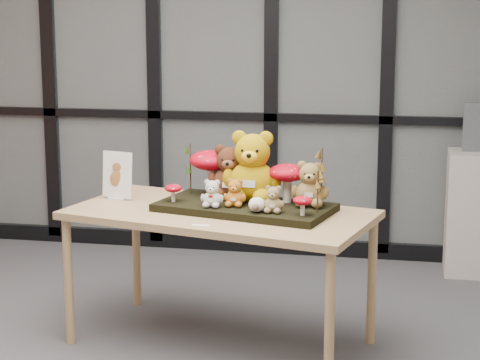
% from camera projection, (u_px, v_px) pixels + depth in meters
% --- Properties ---
extents(room_shell, '(5.00, 5.00, 5.00)m').
position_uv_depth(room_shell, '(95.00, 47.00, 4.07)').
color(room_shell, '#A9A7A0').
rests_on(room_shell, floor).
extents(glass_partition, '(4.90, 0.06, 2.78)m').
position_uv_depth(glass_partition, '(212.00, 67.00, 6.50)').
color(glass_partition, '#2D383F').
rests_on(glass_partition, floor).
extents(display_table, '(1.78, 1.18, 0.76)m').
position_uv_depth(display_table, '(220.00, 223.00, 4.76)').
color(display_table, '#A38258').
rests_on(display_table, floor).
extents(diorama_tray, '(1.02, 0.68, 0.04)m').
position_uv_depth(diorama_tray, '(245.00, 207.00, 4.75)').
color(diorama_tray, black).
rests_on(diorama_tray, display_table).
extents(bear_pooh_yellow, '(0.39, 0.37, 0.43)m').
position_uv_depth(bear_pooh_yellow, '(252.00, 163.00, 4.77)').
color(bear_pooh_yellow, '#B88B07').
rests_on(bear_pooh_yellow, diorama_tray).
extents(bear_brown_medium, '(0.30, 0.29, 0.33)m').
position_uv_depth(bear_brown_medium, '(230.00, 169.00, 4.85)').
color(bear_brown_medium, '#452111').
rests_on(bear_brown_medium, diorama_tray).
extents(bear_tan_back, '(0.24, 0.23, 0.27)m').
position_uv_depth(bear_tan_back, '(310.00, 181.00, 4.67)').
color(bear_tan_back, olive).
rests_on(bear_tan_back, diorama_tray).
extents(bear_small_yellow, '(0.15, 0.14, 0.17)m').
position_uv_depth(bear_small_yellow, '(235.00, 191.00, 4.67)').
color(bear_small_yellow, '#BE681A').
rests_on(bear_small_yellow, diorama_tray).
extents(bear_white_bow, '(0.15, 0.14, 0.16)m').
position_uv_depth(bear_white_bow, '(212.00, 192.00, 4.65)').
color(bear_white_bow, silver).
rests_on(bear_white_bow, diorama_tray).
extents(bear_beige_small, '(0.14, 0.13, 0.16)m').
position_uv_depth(bear_beige_small, '(273.00, 198.00, 4.53)').
color(bear_beige_small, olive).
rests_on(bear_beige_small, diorama_tray).
extents(plush_cream_hedgehog, '(0.08, 0.08, 0.09)m').
position_uv_depth(plush_cream_hedgehog, '(257.00, 204.00, 4.54)').
color(plush_cream_hedgehog, white).
rests_on(plush_cream_hedgehog, diorama_tray).
extents(mushroom_back_left, '(0.25, 0.25, 0.28)m').
position_uv_depth(mushroom_back_left, '(212.00, 170.00, 4.96)').
color(mushroom_back_left, '#A40515').
rests_on(mushroom_back_left, diorama_tray).
extents(mushroom_back_right, '(0.21, 0.21, 0.24)m').
position_uv_depth(mushroom_back_right, '(287.00, 181.00, 4.76)').
color(mushroom_back_right, '#A40515').
rests_on(mushroom_back_right, diorama_tray).
extents(mushroom_front_left, '(0.10, 0.10, 0.11)m').
position_uv_depth(mushroom_front_left, '(173.00, 192.00, 4.79)').
color(mushroom_front_left, '#A40515').
rests_on(mushroom_front_left, diorama_tray).
extents(mushroom_front_right, '(0.10, 0.10, 0.11)m').
position_uv_depth(mushroom_front_right, '(303.00, 205.00, 4.47)').
color(mushroom_front_right, '#A40515').
rests_on(mushroom_front_right, diorama_tray).
extents(sprig_green_far_left, '(0.05, 0.05, 0.29)m').
position_uv_depth(sprig_green_far_left, '(190.00, 168.00, 4.99)').
color(sprig_green_far_left, '#1B3D0D').
rests_on(sprig_green_far_left, diorama_tray).
extents(sprig_green_mid_left, '(0.05, 0.05, 0.23)m').
position_uv_depth(sprig_green_mid_left, '(219.00, 174.00, 4.97)').
color(sprig_green_mid_left, '#1B3D0D').
rests_on(sprig_green_mid_left, diorama_tray).
extents(sprig_dry_far_right, '(0.05, 0.05, 0.32)m').
position_uv_depth(sprig_dry_far_right, '(322.00, 178.00, 4.63)').
color(sprig_dry_far_right, brown).
rests_on(sprig_dry_far_right, diorama_tray).
extents(sprig_dry_mid_right, '(0.05, 0.05, 0.22)m').
position_uv_depth(sprig_dry_mid_right, '(318.00, 192.00, 4.53)').
color(sprig_dry_mid_right, brown).
rests_on(sprig_dry_mid_right, diorama_tray).
extents(sprig_green_centre, '(0.05, 0.05, 0.21)m').
position_uv_depth(sprig_green_centre, '(251.00, 178.00, 4.90)').
color(sprig_green_centre, '#1B3D0D').
rests_on(sprig_green_centre, diorama_tray).
extents(sign_holder, '(0.20, 0.08, 0.28)m').
position_uv_depth(sign_holder, '(117.00, 178.00, 5.02)').
color(sign_holder, silver).
rests_on(sign_holder, display_table).
extents(label_card, '(0.09, 0.03, 0.00)m').
position_uv_depth(label_card, '(201.00, 225.00, 4.44)').
color(label_card, white).
rests_on(label_card, display_table).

